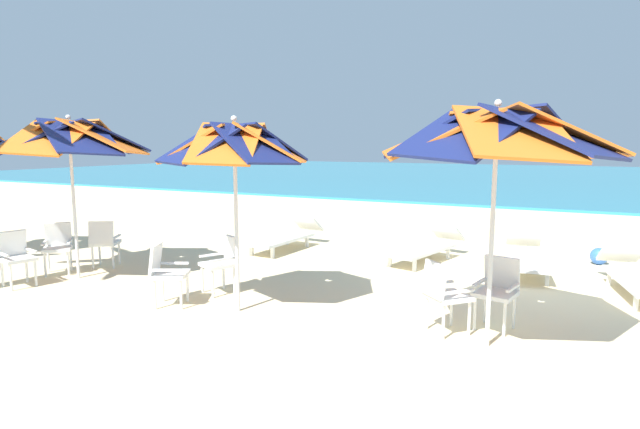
% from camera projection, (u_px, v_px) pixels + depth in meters
% --- Properties ---
extents(ground_plane, '(80.00, 80.00, 0.00)m').
position_uv_depth(ground_plane, '(535.00, 287.00, 7.94)').
color(ground_plane, beige).
extents(sea, '(80.00, 36.00, 0.10)m').
position_uv_depth(sea, '(567.00, 178.00, 32.53)').
color(sea, teal).
rests_on(sea, ground).
extents(surf_foam, '(80.00, 0.70, 0.01)m').
position_uv_depth(surf_foam, '(557.00, 213.00, 16.34)').
color(surf_foam, white).
rests_on(surf_foam, ground).
extents(beach_umbrella_0, '(2.53, 2.53, 2.68)m').
position_uv_depth(beach_umbrella_0, '(497.00, 135.00, 5.33)').
color(beach_umbrella_0, silver).
rests_on(beach_umbrella_0, ground).
extents(plastic_chair_0, '(0.63, 0.63, 0.87)m').
position_uv_depth(plastic_chair_0, '(443.00, 292.00, 5.96)').
color(plastic_chair_0, white).
rests_on(plastic_chair_0, ground).
extents(plastic_chair_1, '(0.52, 0.54, 0.87)m').
position_uv_depth(plastic_chair_1, '(498.00, 288.00, 6.14)').
color(plastic_chair_1, white).
rests_on(plastic_chair_1, ground).
extents(beach_umbrella_1, '(1.97, 1.97, 2.58)m').
position_uv_depth(beach_umbrella_1, '(235.00, 146.00, 6.53)').
color(beach_umbrella_1, silver).
rests_on(beach_umbrella_1, ground).
extents(plastic_chair_2, '(0.59, 0.61, 0.87)m').
position_uv_depth(plastic_chair_2, '(222.00, 260.00, 7.61)').
color(plastic_chair_2, white).
rests_on(plastic_chair_2, ground).
extents(plastic_chair_3, '(0.61, 0.60, 0.87)m').
position_uv_depth(plastic_chair_3, '(166.00, 270.00, 6.99)').
color(plastic_chair_3, white).
rests_on(plastic_chair_3, ground).
extents(beach_umbrella_2, '(2.49, 2.49, 2.68)m').
position_uv_depth(beach_umbrella_2, '(70.00, 139.00, 8.19)').
color(beach_umbrella_2, silver).
rests_on(beach_umbrella_2, ground).
extents(plastic_chair_4, '(0.61, 0.62, 0.87)m').
position_uv_depth(plastic_chair_4, '(104.00, 241.00, 9.14)').
color(plastic_chair_4, white).
rests_on(plastic_chair_4, ground).
extents(plastic_chair_5, '(0.55, 0.53, 0.87)m').
position_uv_depth(plastic_chair_5, '(16.00, 255.00, 7.96)').
color(plastic_chair_5, white).
rests_on(plastic_chair_5, ground).
extents(plastic_chair_6, '(0.63, 0.63, 0.87)m').
position_uv_depth(plastic_chair_6, '(58.00, 245.00, 8.76)').
color(plastic_chair_6, white).
rests_on(plastic_chair_6, ground).
extents(sun_lounger_0, '(1.04, 2.23, 0.62)m').
position_uv_depth(sun_lounger_0, '(637.00, 276.00, 7.54)').
color(sun_lounger_0, white).
rests_on(sun_lounger_0, ground).
extents(sun_lounger_1, '(0.94, 2.21, 0.62)m').
position_uv_depth(sun_lounger_1, '(526.00, 256.00, 8.87)').
color(sun_lounger_1, white).
rests_on(sun_lounger_1, ground).
extents(sun_lounger_2, '(1.12, 2.23, 0.62)m').
position_uv_depth(sun_lounger_2, '(426.00, 246.00, 9.70)').
color(sun_lounger_2, white).
rests_on(sun_lounger_2, ground).
extents(sun_lounger_3, '(0.76, 2.18, 0.62)m').
position_uv_depth(sun_lounger_3, '(286.00, 236.00, 10.77)').
color(sun_lounger_3, white).
rests_on(sun_lounger_3, ground).
extents(beach_ball, '(0.31, 0.31, 0.31)m').
position_uv_depth(beach_ball, '(599.00, 256.00, 9.42)').
color(beach_ball, blue).
rests_on(beach_ball, ground).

